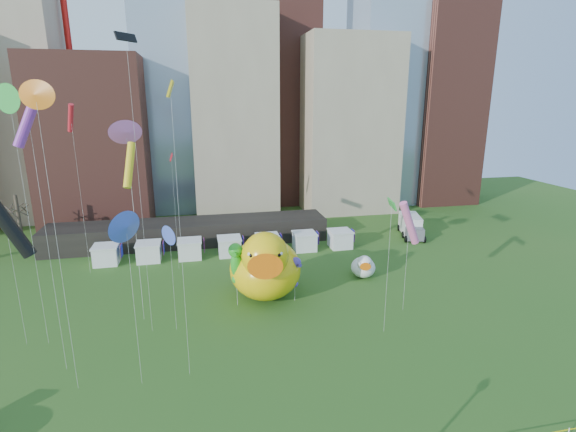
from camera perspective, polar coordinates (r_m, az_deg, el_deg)
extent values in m
cube|color=gray|center=(83.98, -32.07, 13.89)|extent=(14.00, 12.00, 42.00)
cube|color=brown|center=(75.25, -24.05, 8.83)|extent=(16.00, 14.00, 26.00)
cube|color=#8C9EB2|center=(81.82, -15.26, 20.19)|extent=(12.00, 12.00, 55.00)
cube|color=gray|center=(77.68, -7.30, 13.11)|extent=(14.00, 14.00, 34.00)
cube|color=brown|center=(86.21, -0.78, 24.76)|extent=(12.00, 12.00, 68.00)
cube|color=gray|center=(80.03, 7.61, 11.72)|extent=(16.00, 14.00, 30.00)
cube|color=#8C9EB2|center=(87.49, 13.40, 17.64)|extent=(14.00, 12.00, 48.00)
cube|color=brown|center=(90.30, 19.63, 13.28)|extent=(12.00, 12.00, 36.00)
cube|color=black|center=(62.02, -12.77, -2.09)|extent=(38.00, 6.00, 3.20)
cube|color=white|center=(57.60, -22.80, -4.79)|extent=(2.80, 2.80, 2.20)
cube|color=red|center=(57.11, -21.08, -4.25)|extent=(0.08, 1.40, 1.60)
cube|color=white|center=(56.82, -17.84, -4.58)|extent=(2.80, 2.80, 2.20)
cube|color=red|center=(56.48, -16.07, -4.02)|extent=(0.08, 1.40, 1.60)
cube|color=white|center=(56.47, -12.79, -4.34)|extent=(2.80, 2.80, 2.20)
cube|color=red|center=(56.29, -10.98, -3.76)|extent=(0.08, 1.40, 1.60)
cube|color=white|center=(56.56, -7.71, -4.06)|extent=(2.80, 2.80, 2.20)
cube|color=red|center=(56.54, -5.91, -3.47)|extent=(0.08, 1.40, 1.60)
cube|color=white|center=(57.10, -2.69, -3.75)|extent=(2.80, 2.80, 2.20)
cube|color=red|center=(57.24, -0.92, -3.16)|extent=(0.08, 1.40, 1.60)
cube|color=white|center=(58.06, 2.19, -3.42)|extent=(2.80, 2.80, 2.20)
cube|color=red|center=(58.35, 3.91, -2.83)|extent=(0.08, 1.40, 1.60)
cube|color=white|center=(59.42, 6.88, -3.08)|extent=(2.80, 2.80, 2.20)
cube|color=red|center=(59.86, 8.53, -2.50)|extent=(0.08, 1.40, 1.60)
cylinder|color=#382B21|center=(67.55, -31.85, -0.73)|extent=(0.44, 0.44, 7.50)
ellipsoid|color=yellow|center=(44.19, -3.00, -6.92)|extent=(8.41, 9.46, 5.95)
ellipsoid|color=yellow|center=(47.31, -3.01, -5.61)|extent=(2.18, 1.82, 2.41)
sphere|color=yellow|center=(40.84, -3.03, -5.21)|extent=(5.11, 5.11, 4.47)
cone|color=orange|center=(39.12, -3.02, -6.38)|extent=(2.74, 2.37, 2.46)
sphere|color=white|center=(39.50, -4.83, -5.04)|extent=(0.81, 0.81, 0.81)
sphere|color=white|center=(39.50, -1.24, -4.99)|extent=(0.81, 0.81, 0.81)
sphere|color=black|center=(39.14, -4.84, -5.23)|extent=(0.40, 0.40, 0.40)
sphere|color=black|center=(39.14, -1.22, -5.18)|extent=(0.40, 0.40, 0.40)
ellipsoid|color=white|center=(50.13, 9.87, -6.67)|extent=(3.47, 3.80, 2.25)
ellipsoid|color=white|center=(51.30, 9.71, -6.22)|extent=(0.87, 0.76, 0.91)
sphere|color=white|center=(48.88, 10.04, -6.12)|extent=(2.08, 2.08, 1.69)
cone|color=orange|center=(48.23, 10.13, -6.49)|extent=(1.10, 0.98, 0.93)
sphere|color=white|center=(48.31, 9.57, -6.07)|extent=(0.30, 0.30, 0.30)
sphere|color=white|center=(48.42, 10.67, -6.07)|extent=(0.30, 0.30, 0.30)
sphere|color=black|center=(48.18, 9.58, -6.13)|extent=(0.15, 0.15, 0.15)
sphere|color=black|center=(48.29, 10.69, -6.13)|extent=(0.15, 0.15, 0.15)
cylinder|color=silver|center=(42.79, -6.75, -8.98)|extent=(0.03, 0.03, 4.29)
ellipsoid|color=green|center=(41.96, -6.84, -6.30)|extent=(1.24, 1.09, 2.71)
sphere|color=green|center=(41.32, -6.89, -4.50)|extent=(1.66, 1.66, 1.38)
cone|color=green|center=(40.75, -6.80, -4.88)|extent=(0.67, 0.95, 0.48)
sphere|color=green|center=(42.60, -6.78, -8.23)|extent=(0.97, 0.97, 0.97)
cylinder|color=silver|center=(43.67, 0.90, -9.28)|extent=(0.03, 0.03, 3.01)
ellipsoid|color=#5239AD|center=(43.07, 0.91, -7.46)|extent=(1.00, 0.90, 2.09)
sphere|color=#5239AD|center=(42.52, 0.96, -6.14)|extent=(1.36, 1.36, 1.06)
cone|color=#5239AD|center=(42.10, 1.11, -6.44)|extent=(0.57, 0.75, 0.37)
sphere|color=#5239AD|center=(43.59, 0.89, -8.89)|extent=(0.75, 0.75, 0.75)
cube|color=silver|center=(67.03, 15.78, -0.98)|extent=(3.85, 5.72, 2.62)
cube|color=#595960|center=(64.04, 16.33, -2.26)|extent=(2.83, 2.47, 1.67)
cylinder|color=black|center=(65.33, 14.90, -2.39)|extent=(0.51, 0.98, 0.94)
cylinder|color=black|center=(65.88, 17.14, -2.41)|extent=(0.51, 0.98, 0.94)
cylinder|color=black|center=(68.67, 14.37, -1.50)|extent=(0.51, 0.98, 0.94)
cylinder|color=black|center=(69.20, 16.50, -1.53)|extent=(0.51, 0.98, 0.94)
cylinder|color=silver|center=(51.62, -14.62, 0.17)|extent=(0.02, 0.02, 13.33)
cube|color=red|center=(50.38, -15.12, 7.51)|extent=(0.47, 2.37, 0.73)
cylinder|color=silver|center=(42.02, -19.50, -1.15)|extent=(0.02, 0.02, 16.79)
cone|color=pink|center=(40.61, -20.54, 10.30)|extent=(1.87, 1.32, 2.05)
cylinder|color=silver|center=(40.94, -32.15, -7.70)|extent=(0.02, 0.02, 10.57)
cylinder|color=black|center=(39.42, -33.22, -0.56)|extent=(3.71, 1.26, 6.22)
cylinder|color=silver|center=(37.44, 12.99, -6.98)|extent=(0.02, 0.02, 11.41)
cube|color=green|center=(35.73, 13.53, 1.54)|extent=(0.77, 2.18, 0.68)
cylinder|color=silver|center=(40.26, -19.25, -3.73)|extent=(0.02, 0.02, 14.23)
cylinder|color=yellow|center=(38.67, -20.16, 6.30)|extent=(1.27, 2.33, 3.81)
cylinder|color=silver|center=(38.66, -14.89, -8.58)|extent=(0.02, 0.02, 8.66)
cone|color=blue|center=(37.17, -15.33, -2.45)|extent=(0.97, 1.50, 1.61)
cylinder|color=silver|center=(31.45, -27.95, -4.56)|extent=(0.02, 0.02, 19.79)
cone|color=orange|center=(29.94, -30.33, 13.62)|extent=(1.64, 0.96, 1.73)
cylinder|color=silver|center=(34.43, -28.94, -4.35)|extent=(0.02, 0.02, 18.36)
cylinder|color=purple|center=(32.86, -31.00, 10.97)|extent=(2.30, 0.92, 3.81)
cylinder|color=silver|center=(53.43, -25.60, 2.03)|extent=(0.02, 0.02, 17.63)
cylinder|color=red|center=(52.38, -26.70, 11.46)|extent=(1.39, 1.80, 3.05)
cylinder|color=silver|center=(42.21, 15.27, -6.56)|extent=(0.02, 0.02, 8.67)
cylinder|color=pink|center=(40.85, 15.68, -0.90)|extent=(2.61, 1.37, 4.26)
cylinder|color=silver|center=(36.68, -18.87, 2.38)|extent=(0.02, 0.02, 23.93)
cube|color=black|center=(36.16, -20.59, 21.20)|extent=(1.45, 1.76, 0.62)
cylinder|color=silver|center=(38.80, -30.81, -1.61)|extent=(0.02, 0.02, 19.59)
cone|color=green|center=(37.56, -32.85, 12.87)|extent=(1.77, 1.61, 2.13)
cylinder|color=silver|center=(30.11, -13.91, -3.67)|extent=(0.02, 0.02, 20.14)
cube|color=yellow|center=(28.59, -15.23, 15.82)|extent=(0.52, 3.29, 1.00)
cylinder|color=silver|center=(31.71, -19.57, -11.47)|extent=(0.02, 0.02, 11.62)
cone|color=blue|center=(29.66, -20.55, -1.35)|extent=(1.24, 1.84, 2.00)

